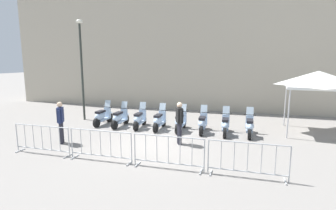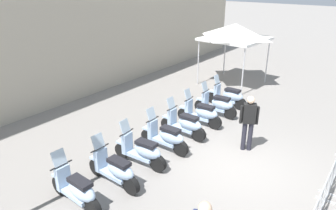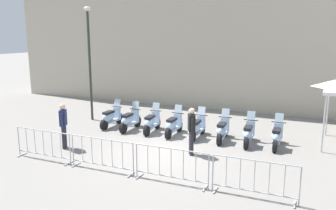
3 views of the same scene
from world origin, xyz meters
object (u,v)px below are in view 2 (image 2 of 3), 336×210
motorcycle_1 (115,170)px  barrier_segment_1 (319,208)px  motorcycle_7 (228,96)px  motorcycle_5 (201,113)px  officer_mid_plaza (249,120)px  motorcycle_6 (217,104)px  motorcycle_2 (142,151)px  motorcycle_4 (185,124)px  canopy_tent (235,32)px  motorcycle_0 (77,190)px  motorcycle_3 (166,137)px

motorcycle_1 → barrier_segment_1: bearing=-66.8°
motorcycle_1 → barrier_segment_1: motorcycle_1 is taller
motorcycle_7 → motorcycle_5: bearing=-175.2°
barrier_segment_1 → officer_mid_plaza: (1.93, 2.64, 0.45)m
motorcycle_6 → officer_mid_plaza: (-1.54, -2.05, 0.53)m
motorcycle_2 → motorcycle_4: size_ratio=1.00×
motorcycle_4 → barrier_segment_1: motorcycle_4 is taller
motorcycle_1 → canopy_tent: bearing=12.8°
motorcycle_4 → barrier_segment_1: bearing=-106.5°
motorcycle_7 → officer_mid_plaza: bearing=-139.5°
motorcycle_0 → canopy_tent: bearing=11.3°
motorcycle_5 → motorcycle_1: bearing=-174.3°
officer_mid_plaza → motorcycle_6: bearing=53.1°
motorcycle_2 → officer_mid_plaza: size_ratio=1.00×
motorcycle_1 → motorcycle_6: same height
motorcycle_4 → officer_mid_plaza: (0.58, -1.92, 0.53)m
motorcycle_5 → barrier_segment_1: motorcycle_5 is taller
motorcycle_2 → canopy_tent: bearing=13.4°
motorcycle_3 → motorcycle_4: size_ratio=1.00×
motorcycle_4 → motorcycle_6: same height
motorcycle_7 → barrier_segment_1: 6.63m
motorcycle_6 → barrier_segment_1: size_ratio=0.75×
motorcycle_4 → motorcycle_7: (3.17, 0.28, 0.00)m
barrier_segment_1 → canopy_tent: (7.29, 6.32, 1.99)m
barrier_segment_1 → officer_mid_plaza: officer_mid_plaza is taller
motorcycle_2 → motorcycle_4: same height
motorcycle_1 → motorcycle_7: (6.34, 0.60, 0.00)m
motorcycle_6 → motorcycle_7: size_ratio=1.00×
motorcycle_1 → motorcycle_3: 2.12m
motorcycle_2 → motorcycle_4: 2.12m
motorcycle_1 → motorcycle_3: (2.11, 0.20, 0.00)m
motorcycle_2 → motorcycle_3: bearing=2.7°
motorcycle_6 → motorcycle_5: bearing=-178.7°
canopy_tent → motorcycle_6: bearing=-157.0°
motorcycle_2 → canopy_tent: 8.53m
motorcycle_2 → canopy_tent: size_ratio=0.59×
canopy_tent → motorcycle_1: bearing=-167.2°
barrier_segment_1 → officer_mid_plaza: bearing=53.8°
motorcycle_0 → canopy_tent: 10.59m
motorcycle_2 → officer_mid_plaza: 3.26m
barrier_segment_1 → canopy_tent: canopy_tent is taller
motorcycle_2 → motorcycle_1: bearing=-172.1°
motorcycle_6 → officer_mid_plaza: 2.62m
officer_mid_plaza → motorcycle_3: bearing=132.2°
motorcycle_7 → officer_mid_plaza: 3.44m
motorcycle_3 → motorcycle_4: 1.06m
motorcycle_5 → canopy_tent: bearing=18.6°
motorcycle_5 → officer_mid_plaza: officer_mid_plaza is taller
motorcycle_3 → motorcycle_4: bearing=6.5°
motorcycle_3 → officer_mid_plaza: (1.64, -1.80, 0.53)m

